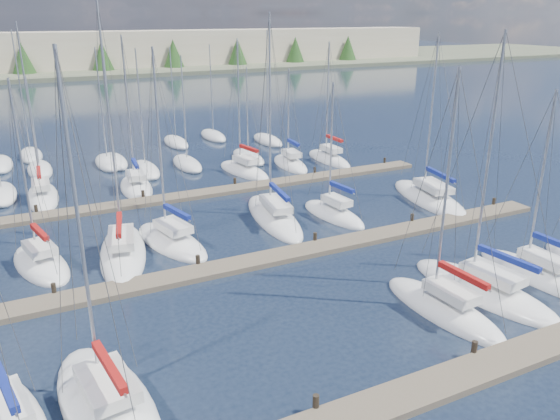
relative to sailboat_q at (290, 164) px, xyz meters
name	(u,v)px	position (x,y,z in m)	size (l,w,h in m)	color
ground	(122,131)	(-11.61, 24.90, -0.18)	(400.00, 400.00, 0.00)	#1D283B
dock_near	(414,393)	(-11.61, -33.08, -0.02)	(44.00, 1.93, 1.10)	#6B5E4C
dock_mid	(265,259)	(-11.61, -19.08, -0.02)	(44.00, 1.93, 1.10)	#6B5E4C
dock_far	(194,195)	(-11.61, -5.08, -0.02)	(44.00, 1.93, 1.10)	#6B5E4C
sailboat_q	(290,164)	(0.00, 0.00, 0.00)	(3.05, 6.97, 10.16)	white
sailboat_c	(107,403)	(-22.63, -28.29, 0.00)	(4.25, 8.90, 14.17)	white
sailboat_m	(429,198)	(5.22, -14.46, -0.01)	(4.89, 10.49, 13.78)	white
sailboat_j	(172,241)	(-16.02, -13.88, 0.01)	(4.42, 8.25, 13.23)	white
sailboat_d	(443,309)	(-6.06, -28.58, 0.01)	(2.91, 7.91, 12.85)	white
sailboat_f	(535,275)	(1.37, -27.97, 0.01)	(2.32, 7.81, 11.35)	white
sailboat_i	(123,252)	(-19.24, -14.22, 0.01)	(4.72, 10.23, 15.84)	white
sailboat_h	(41,264)	(-23.98, -13.78, 0.01)	(4.01, 7.26, 11.80)	white
sailboat_l	(334,214)	(-3.74, -14.24, 0.01)	(2.89, 6.90, 10.54)	white
sailboat_r	(329,159)	(4.49, -0.02, 0.02)	(2.28, 7.54, 12.51)	white
sailboat_n	(43,196)	(-22.90, -0.06, 0.02)	(2.81, 8.17, 14.53)	white
sailboat_k	(274,217)	(-7.97, -12.76, 0.01)	(4.20, 10.47, 15.18)	white
sailboat_p	(244,171)	(-5.08, -0.19, 0.01)	(3.76, 7.89, 12.97)	white
sailboat_o	(136,187)	(-15.46, -0.89, 0.02)	(3.19, 7.31, 13.47)	white
sailboat_e	(483,290)	(-2.72, -28.01, 0.00)	(4.12, 9.44, 14.36)	white
distant_boats	(110,161)	(-15.96, 8.67, 0.12)	(36.93, 20.75, 13.30)	#9EA0A5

